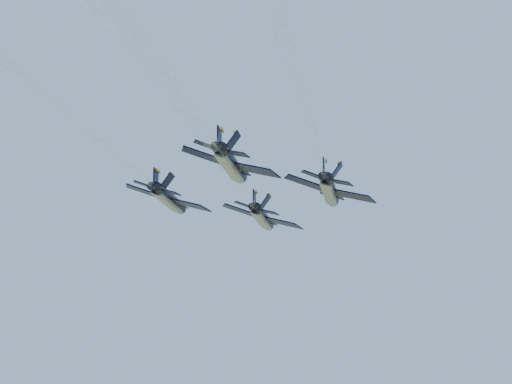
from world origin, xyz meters
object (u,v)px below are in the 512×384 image
(jet_lead, at_px, (263,218))
(jet_slot, at_px, (232,165))
(jet_right, at_px, (330,191))
(jet_left, at_px, (170,200))

(jet_lead, bearing_deg, jet_slot, -90.58)
(jet_right, bearing_deg, jet_left, 177.93)
(jet_right, bearing_deg, jet_slot, -131.74)
(jet_left, distance_m, jet_slot, 18.45)
(jet_left, bearing_deg, jet_slot, -49.79)
(jet_lead, relative_size, jet_left, 1.00)
(jet_slot, bearing_deg, jet_left, 130.21)
(jet_slot, bearing_deg, jet_lead, 89.42)
(jet_right, distance_m, jet_slot, 17.73)
(jet_lead, bearing_deg, jet_right, -48.47)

